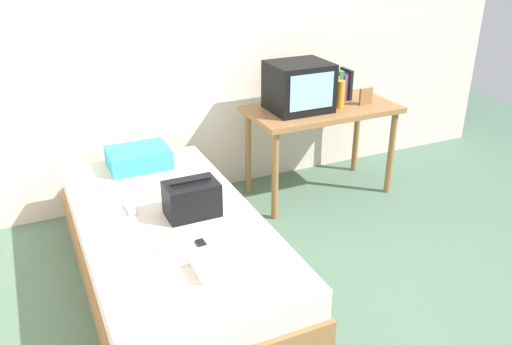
{
  "coord_description": "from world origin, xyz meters",
  "views": [
    {
      "loc": [
        -1.52,
        -1.83,
        1.98
      ],
      "look_at": [
        -0.2,
        1.02,
        0.53
      ],
      "focal_mm": 37.11,
      "sensor_mm": 36.0,
      "label": 1
    }
  ],
  "objects_px": {
    "water_bottle": "(340,94)",
    "picture_frame": "(366,96)",
    "magazine": "(179,250)",
    "desk": "(321,118)",
    "tv": "(299,87)",
    "remote_silver": "(130,209)",
    "book_row": "(339,85)",
    "folded_towel": "(223,261)",
    "bed": "(172,253)",
    "handbag": "(192,199)",
    "remote_dark": "(204,248)",
    "pillow": "(139,158)"
  },
  "relations": [
    {
      "from": "water_bottle",
      "to": "picture_frame",
      "type": "bearing_deg",
      "value": -5.6
    },
    {
      "from": "magazine",
      "to": "desk",
      "type": "bearing_deg",
      "value": 36.06
    },
    {
      "from": "tv",
      "to": "remote_silver",
      "type": "height_order",
      "value": "tv"
    },
    {
      "from": "desk",
      "to": "water_bottle",
      "type": "height_order",
      "value": "water_bottle"
    },
    {
      "from": "book_row",
      "to": "folded_towel",
      "type": "bearing_deg",
      "value": -137.48
    },
    {
      "from": "bed",
      "to": "tv",
      "type": "relative_size",
      "value": 4.55
    },
    {
      "from": "water_bottle",
      "to": "book_row",
      "type": "distance_m",
      "value": 0.22
    },
    {
      "from": "bed",
      "to": "folded_towel",
      "type": "bearing_deg",
      "value": -80.29
    },
    {
      "from": "bed",
      "to": "book_row",
      "type": "xyz_separation_m",
      "value": [
        1.68,
        0.86,
        0.61
      ]
    },
    {
      "from": "handbag",
      "to": "remote_dark",
      "type": "distance_m",
      "value": 0.39
    },
    {
      "from": "desk",
      "to": "magazine",
      "type": "bearing_deg",
      "value": -143.94
    },
    {
      "from": "book_row",
      "to": "remote_silver",
      "type": "height_order",
      "value": "book_row"
    },
    {
      "from": "bed",
      "to": "pillow",
      "type": "height_order",
      "value": "pillow"
    },
    {
      "from": "tv",
      "to": "remote_dark",
      "type": "distance_m",
      "value": 1.71
    },
    {
      "from": "handbag",
      "to": "magazine",
      "type": "bearing_deg",
      "value": -119.3
    },
    {
      "from": "water_bottle",
      "to": "magazine",
      "type": "xyz_separation_m",
      "value": [
        -1.61,
        -1.02,
        -0.34
      ]
    },
    {
      "from": "remote_silver",
      "to": "folded_towel",
      "type": "bearing_deg",
      "value": -69.35
    },
    {
      "from": "desk",
      "to": "folded_towel",
      "type": "height_order",
      "value": "desk"
    },
    {
      "from": "water_bottle",
      "to": "folded_towel",
      "type": "relative_size",
      "value": 0.75
    },
    {
      "from": "picture_frame",
      "to": "handbag",
      "type": "bearing_deg",
      "value": -157.78
    },
    {
      "from": "desk",
      "to": "magazine",
      "type": "relative_size",
      "value": 4.0
    },
    {
      "from": "remote_dark",
      "to": "folded_towel",
      "type": "xyz_separation_m",
      "value": [
        0.03,
        -0.18,
        0.02
      ]
    },
    {
      "from": "picture_frame",
      "to": "handbag",
      "type": "xyz_separation_m",
      "value": [
        -1.66,
        -0.68,
        -0.21
      ]
    },
    {
      "from": "remote_silver",
      "to": "book_row",
      "type": "bearing_deg",
      "value": 20.34
    },
    {
      "from": "bed",
      "to": "tv",
      "type": "height_order",
      "value": "tv"
    },
    {
      "from": "desk",
      "to": "folded_towel",
      "type": "relative_size",
      "value": 4.14
    },
    {
      "from": "bed",
      "to": "handbag",
      "type": "distance_m",
      "value": 0.37
    },
    {
      "from": "magazine",
      "to": "folded_towel",
      "type": "height_order",
      "value": "folded_towel"
    },
    {
      "from": "bed",
      "to": "tv",
      "type": "bearing_deg",
      "value": 31.04
    },
    {
      "from": "tv",
      "to": "folded_towel",
      "type": "relative_size",
      "value": 1.57
    },
    {
      "from": "tv",
      "to": "handbag",
      "type": "bearing_deg",
      "value": -144.95
    },
    {
      "from": "magazine",
      "to": "picture_frame",
      "type": "bearing_deg",
      "value": 28.61
    },
    {
      "from": "bed",
      "to": "book_row",
      "type": "relative_size",
      "value": 8.23
    },
    {
      "from": "bed",
      "to": "magazine",
      "type": "height_order",
      "value": "magazine"
    },
    {
      "from": "desk",
      "to": "pillow",
      "type": "height_order",
      "value": "desk"
    },
    {
      "from": "water_bottle",
      "to": "pillow",
      "type": "height_order",
      "value": "water_bottle"
    },
    {
      "from": "remote_dark",
      "to": "remote_silver",
      "type": "xyz_separation_m",
      "value": [
        -0.25,
        0.58,
        0.0
      ]
    },
    {
      "from": "pillow",
      "to": "remote_silver",
      "type": "distance_m",
      "value": 0.63
    },
    {
      "from": "book_row",
      "to": "tv",
      "type": "bearing_deg",
      "value": -166.18
    },
    {
      "from": "book_row",
      "to": "picture_frame",
      "type": "relative_size",
      "value": 1.84
    },
    {
      "from": "water_bottle",
      "to": "remote_dark",
      "type": "height_order",
      "value": "water_bottle"
    },
    {
      "from": "pillow",
      "to": "water_bottle",
      "type": "bearing_deg",
      "value": -3.65
    },
    {
      "from": "book_row",
      "to": "handbag",
      "type": "relative_size",
      "value": 0.81
    },
    {
      "from": "water_bottle",
      "to": "folded_towel",
      "type": "height_order",
      "value": "water_bottle"
    },
    {
      "from": "desk",
      "to": "remote_dark",
      "type": "xyz_separation_m",
      "value": [
        -1.39,
        -1.14,
        -0.14
      ]
    },
    {
      "from": "book_row",
      "to": "picture_frame",
      "type": "xyz_separation_m",
      "value": [
        0.11,
        -0.21,
        -0.05
      ]
    },
    {
      "from": "water_bottle",
      "to": "pillow",
      "type": "xyz_separation_m",
      "value": [
        -1.55,
        0.1,
        -0.28
      ]
    },
    {
      "from": "remote_dark",
      "to": "book_row",
      "type": "bearing_deg",
      "value": 38.16
    },
    {
      "from": "tv",
      "to": "desk",
      "type": "bearing_deg",
      "value": -4.52
    },
    {
      "from": "picture_frame",
      "to": "remote_silver",
      "type": "height_order",
      "value": "picture_frame"
    }
  ]
}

